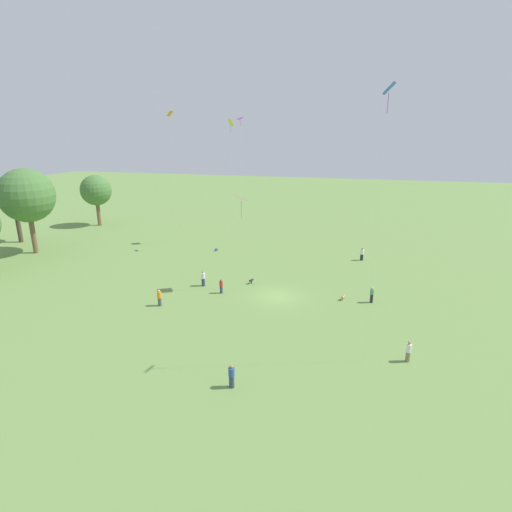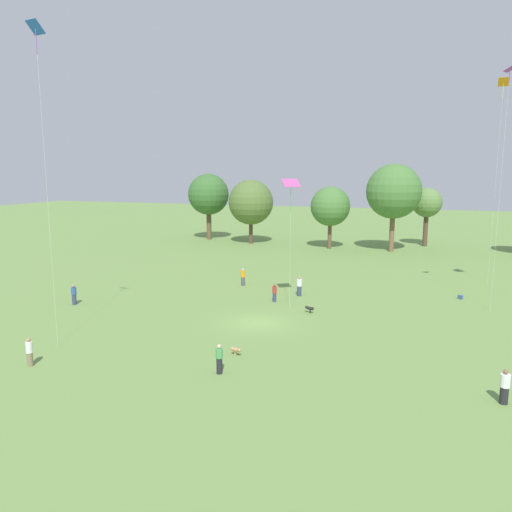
{
  "view_description": "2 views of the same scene",
  "coord_description": "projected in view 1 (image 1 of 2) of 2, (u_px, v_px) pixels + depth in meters",
  "views": [
    {
      "loc": [
        -38.65,
        -7.9,
        16.69
      ],
      "look_at": [
        -3.9,
        1.4,
        5.59
      ],
      "focal_mm": 28.0,
      "sensor_mm": 36.0,
      "label": 1
    },
    {
      "loc": [
        11.52,
        -33.78,
        11.18
      ],
      "look_at": [
        -0.96,
        2.25,
        4.64
      ],
      "focal_mm": 35.0,
      "sensor_mm": 36.0,
      "label": 2
    }
  ],
  "objects": [
    {
      "name": "ground_plane",
      "position": [
        278.0,
        297.0,
        42.55
      ],
      "size": [
        240.0,
        240.0,
        0.0
      ],
      "primitive_type": "plane",
      "color": "#6B8E47"
    },
    {
      "name": "tree_3",
      "position": [
        27.0,
        196.0,
        55.68
      ],
      "size": [
        7.51,
        7.51,
        12.13
      ],
      "color": "brown",
      "rests_on": "ground_plane"
    },
    {
      "name": "tree_4",
      "position": [
        14.0,
        202.0,
        62.01
      ],
      "size": [
        4.35,
        4.35,
        8.7
      ],
      "color": "brown",
      "rests_on": "ground_plane"
    },
    {
      "name": "tree_5",
      "position": [
        96.0,
        191.0,
        73.54
      ],
      "size": [
        5.57,
        5.57,
        9.4
      ],
      "color": "brown",
      "rests_on": "ground_plane"
    },
    {
      "name": "person_0",
      "position": [
        408.0,
        352.0,
        30.23
      ],
      "size": [
        0.53,
        0.53,
        1.71
      ],
      "rotation": [
        0.0,
        0.0,
        5.26
      ],
      "color": "#847056",
      "rests_on": "ground_plane"
    },
    {
      "name": "person_1",
      "position": [
        362.0,
        254.0,
        54.5
      ],
      "size": [
        0.66,
        0.66,
        1.75
      ],
      "rotation": [
        0.0,
        0.0,
        3.87
      ],
      "color": "#232328",
      "rests_on": "ground_plane"
    },
    {
      "name": "person_2",
      "position": [
        232.0,
        376.0,
        27.14
      ],
      "size": [
        0.56,
        0.56,
        1.74
      ],
      "rotation": [
        0.0,
        0.0,
        3.53
      ],
      "color": "#333D5B",
      "rests_on": "ground_plane"
    },
    {
      "name": "person_3",
      "position": [
        159.0,
        298.0,
        40.08
      ],
      "size": [
        0.6,
        0.6,
        1.72
      ],
      "rotation": [
        0.0,
        0.0,
        0.64
      ],
      "color": "#4C4C51",
      "rests_on": "ground_plane"
    },
    {
      "name": "person_4",
      "position": [
        372.0,
        295.0,
        40.83
      ],
      "size": [
        0.48,
        0.48,
        1.71
      ],
      "rotation": [
        0.0,
        0.0,
        5.0
      ],
      "color": "#232328",
      "rests_on": "ground_plane"
    },
    {
      "name": "person_5",
      "position": [
        203.0,
        279.0,
        45.3
      ],
      "size": [
        0.61,
        0.61,
        1.79
      ],
      "rotation": [
        0.0,
        0.0,
        3.52
      ],
      "color": "#333D5B",
      "rests_on": "ground_plane"
    },
    {
      "name": "person_6",
      "position": [
        221.0,
        286.0,
        43.26
      ],
      "size": [
        0.4,
        0.4,
        1.59
      ],
      "rotation": [
        0.0,
        0.0,
        6.19
      ],
      "color": "#333D5B",
      "rests_on": "ground_plane"
    },
    {
      "name": "kite_0",
      "position": [
        240.0,
        129.0,
        55.13
      ],
      "size": [
        1.0,
        1.02,
        18.81
      ],
      "rotation": [
        0.0,
        0.0,
        3.37
      ],
      "color": "purple",
      "rests_on": "ground_plane"
    },
    {
      "name": "kite_1",
      "position": [
        388.0,
        107.0,
        25.16
      ],
      "size": [
        1.06,
        0.83,
        19.72
      ],
      "rotation": [
        0.0,
        0.0,
        2.18
      ],
      "color": "blue",
      "rests_on": "ground_plane"
    },
    {
      "name": "kite_2",
      "position": [
        170.0,
        121.0,
        58.3
      ],
      "size": [
        0.99,
        0.69,
        19.79
      ],
      "rotation": [
        0.0,
        0.0,
        2.29
      ],
      "color": "orange",
      "rests_on": "ground_plane"
    },
    {
      "name": "kite_3",
      "position": [
        231.0,
        128.0,
        58.77
      ],
      "size": [
        1.19,
        1.22,
        18.64
      ],
      "rotation": [
        0.0,
        0.0,
        0.05
      ],
      "color": "yellow",
      "rests_on": "ground_plane"
    },
    {
      "name": "kite_4",
      "position": [
        241.0,
        200.0,
        41.8
      ],
      "size": [
        1.68,
        1.64,
        10.54
      ],
      "rotation": [
        0.0,
        0.0,
        6.05
      ],
      "color": "#E54C99",
      "rests_on": "ground_plane"
    },
    {
      "name": "dog_0",
      "position": [
        343.0,
        297.0,
        41.58
      ],
      "size": [
        0.7,
        0.42,
        0.53
      ],
      "rotation": [
        0.0,
        0.0,
        4.38
      ],
      "color": "tan",
      "rests_on": "ground_plane"
    },
    {
      "name": "dog_1",
      "position": [
        251.0,
        280.0,
        46.13
      ],
      "size": [
        0.73,
        0.41,
        0.55
      ],
      "rotation": [
        0.0,
        0.0,
        1.28
      ],
      "color": "black",
      "rests_on": "ground_plane"
    },
    {
      "name": "picnic_bag_0",
      "position": [
        216.0,
        250.0,
        59.04
      ],
      "size": [
        0.45,
        0.42,
        0.35
      ],
      "rotation": [
        0.0,
        0.0,
        2.52
      ],
      "color": "#33518C",
      "rests_on": "ground_plane"
    }
  ]
}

